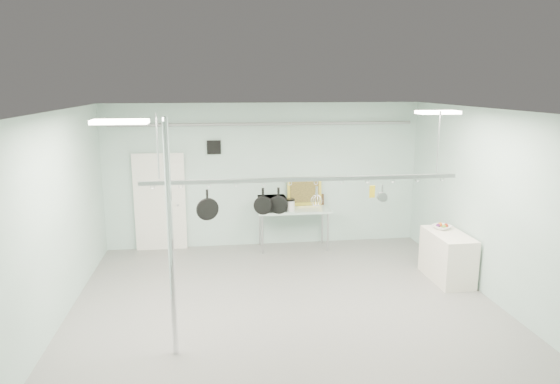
{
  "coord_description": "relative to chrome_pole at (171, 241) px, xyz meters",
  "views": [
    {
      "loc": [
        -1.12,
        -6.91,
        3.6
      ],
      "look_at": [
        -0.05,
        1.0,
        1.86
      ],
      "focal_mm": 32.0,
      "sensor_mm": 36.0,
      "label": 1
    }
  ],
  "objects": [
    {
      "name": "floor",
      "position": [
        1.7,
        0.6,
        -1.6
      ],
      "size": [
        8.0,
        8.0,
        0.0
      ],
      "primitive_type": "plane",
      "color": "gray",
      "rests_on": "ground"
    },
    {
      "name": "ceiling",
      "position": [
        1.7,
        0.6,
        1.59
      ],
      "size": [
        7.0,
        8.0,
        0.02
      ],
      "primitive_type": "cube",
      "color": "silver",
      "rests_on": "back_wall"
    },
    {
      "name": "back_wall",
      "position": [
        1.7,
        4.59,
        0.0
      ],
      "size": [
        7.0,
        0.02,
        3.2
      ],
      "primitive_type": "cube",
      "color": "silver",
      "rests_on": "floor"
    },
    {
      "name": "right_wall",
      "position": [
        5.19,
        0.6,
        0.0
      ],
      "size": [
        0.02,
        8.0,
        3.2
      ],
      "primitive_type": "cube",
      "color": "silver",
      "rests_on": "floor"
    },
    {
      "name": "door",
      "position": [
        -0.6,
        4.54,
        -0.55
      ],
      "size": [
        1.1,
        0.1,
        2.2
      ],
      "primitive_type": "cube",
      "color": "silver",
      "rests_on": "floor"
    },
    {
      "name": "wall_vent",
      "position": [
        0.6,
        4.57,
        0.65
      ],
      "size": [
        0.3,
        0.04,
        0.3
      ],
      "primitive_type": "cube",
      "color": "black",
      "rests_on": "back_wall"
    },
    {
      "name": "conduit_pipe",
      "position": [
        1.7,
        4.5,
        1.15
      ],
      "size": [
        6.6,
        0.07,
        0.07
      ],
      "primitive_type": "cylinder",
      "rotation": [
        0.0,
        1.57,
        0.0
      ],
      "color": "gray",
      "rests_on": "back_wall"
    },
    {
      "name": "chrome_pole",
      "position": [
        0.0,
        0.0,
        0.0
      ],
      "size": [
        0.08,
        0.08,
        3.2
      ],
      "primitive_type": "cylinder",
      "color": "silver",
      "rests_on": "floor"
    },
    {
      "name": "prep_table",
      "position": [
        2.3,
        4.2,
        -0.77
      ],
      "size": [
        1.6,
        0.7,
        0.91
      ],
      "color": "#A8C6B7",
      "rests_on": "floor"
    },
    {
      "name": "side_cabinet",
      "position": [
        4.85,
        2.0,
        -1.15
      ],
      "size": [
        0.6,
        1.2,
        0.9
      ],
      "primitive_type": "cube",
      "color": "white",
      "rests_on": "floor"
    },
    {
      "name": "pot_rack",
      "position": [
        1.9,
        0.9,
        0.63
      ],
      "size": [
        4.8,
        0.06,
        1.0
      ],
      "color": "#B7B7BC",
      "rests_on": "ceiling"
    },
    {
      "name": "light_panel_left",
      "position": [
        -0.5,
        -0.2,
        1.56
      ],
      "size": [
        0.65,
        0.3,
        0.05
      ],
      "primitive_type": "cube",
      "color": "white",
      "rests_on": "ceiling"
    },
    {
      "name": "light_panel_right",
      "position": [
        4.1,
        1.2,
        1.56
      ],
      "size": [
        0.65,
        0.3,
        0.05
      ],
      "primitive_type": "cube",
      "color": "white",
      "rests_on": "ceiling"
    },
    {
      "name": "microwave",
      "position": [
        1.81,
        4.09,
        -0.53
      ],
      "size": [
        0.6,
        0.42,
        0.32
      ],
      "primitive_type": "imported",
      "rotation": [
        0.0,
        0.0,
        3.19
      ],
      "color": "black",
      "rests_on": "prep_table"
    },
    {
      "name": "coffee_canister",
      "position": [
        2.21,
        4.04,
        -0.58
      ],
      "size": [
        0.21,
        0.21,
        0.23
      ],
      "primitive_type": "cylinder",
      "rotation": [
        0.0,
        0.0,
        -0.25
      ],
      "color": "silver",
      "rests_on": "prep_table"
    },
    {
      "name": "painting_large",
      "position": [
        2.6,
        4.5,
        -0.41
      ],
      "size": [
        0.78,
        0.16,
        0.58
      ],
      "primitive_type": "cube",
      "rotation": [
        -0.14,
        0.0,
        0.04
      ],
      "color": "yellow",
      "rests_on": "prep_table"
    },
    {
      "name": "painting_small",
      "position": [
        2.9,
        4.5,
        -0.57
      ],
      "size": [
        0.31,
        0.11,
        0.25
      ],
      "primitive_type": "cube",
      "rotation": [
        -0.17,
        0.0,
        -0.08
      ],
      "color": "#392513",
      "rests_on": "prep_table"
    },
    {
      "name": "fruit_bowl",
      "position": [
        4.84,
        2.28,
        -0.66
      ],
      "size": [
        0.43,
        0.43,
        0.08
      ],
      "primitive_type": "imported",
      "rotation": [
        0.0,
        0.0,
        0.44
      ],
      "color": "white",
      "rests_on": "side_cabinet"
    },
    {
      "name": "skillet_left",
      "position": [
        0.47,
        0.9,
        0.25
      ],
      "size": [
        0.34,
        0.15,
        0.47
      ],
      "primitive_type": null,
      "rotation": [
        0.0,
        0.0,
        0.27
      ],
      "color": "black",
      "rests_on": "pot_rack"
    },
    {
      "name": "skillet_mid",
      "position": [
        1.3,
        0.9,
        0.28
      ],
      "size": [
        0.29,
        0.11,
        0.4
      ],
      "primitive_type": null,
      "rotation": [
        0.0,
        0.0,
        -0.2
      ],
      "color": "black",
      "rests_on": "pot_rack"
    },
    {
      "name": "skillet_right",
      "position": [
        1.53,
        0.9,
        0.29
      ],
      "size": [
        0.28,
        0.13,
        0.39
      ],
      "primitive_type": null,
      "rotation": [
        0.0,
        0.0,
        -0.27
      ],
      "color": "black",
      "rests_on": "pot_rack"
    },
    {
      "name": "whisk",
      "position": [
        2.11,
        0.9,
        0.31
      ],
      "size": [
        0.2,
        0.2,
        0.35
      ],
      "primitive_type": null,
      "rotation": [
        0.0,
        0.0,
        0.2
      ],
      "color": "#B8B7BC",
      "rests_on": "pot_rack"
    },
    {
      "name": "grater",
      "position": [
        2.98,
        0.9,
        0.38
      ],
      "size": [
        0.09,
        0.04,
        0.21
      ],
      "primitive_type": null,
      "rotation": [
        0.0,
        0.0,
        0.29
      ],
      "color": "yellow",
      "rests_on": "pot_rack"
    },
    {
      "name": "saucepan",
      "position": [
        3.14,
        0.9,
        0.35
      ],
      "size": [
        0.15,
        0.11,
        0.28
      ],
      "primitive_type": null,
      "rotation": [
        0.0,
        0.0,
        -0.08
      ],
      "color": "#B2B3B7",
      "rests_on": "pot_rack"
    },
    {
      "name": "fruit_cluster",
      "position": [
        4.84,
        2.28,
        -0.62
      ],
      "size": [
        0.24,
        0.24,
        0.09
      ],
      "primitive_type": null,
      "color": "#9A260E",
      "rests_on": "fruit_bowl"
    }
  ]
}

